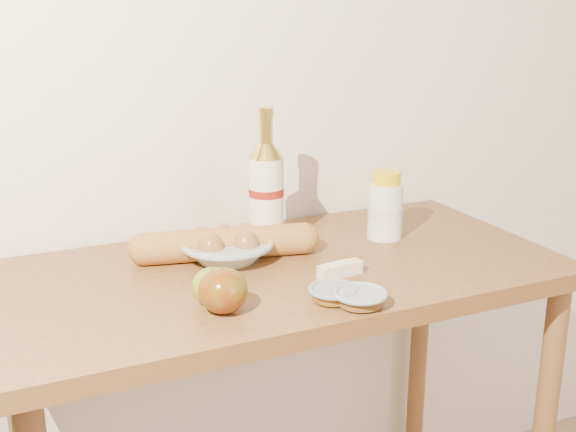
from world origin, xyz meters
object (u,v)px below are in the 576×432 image
object	(u,v)px
bourbon_bottle	(266,193)
table	(282,318)
baguette	(226,244)
egg_bowl	(227,247)
cream_bottle	(385,207)

from	to	relation	value
bourbon_bottle	table	bearing A→B (deg)	-96.62
baguette	bourbon_bottle	bearing A→B (deg)	26.70
table	baguette	distance (m)	0.21
table	baguette	xyz separation A→B (m)	(-0.09, 0.09, 0.16)
egg_bowl	table	bearing A→B (deg)	-41.28
egg_bowl	baguette	world-z (taller)	egg_bowl
bourbon_bottle	cream_bottle	bearing A→B (deg)	-9.36
cream_bottle	bourbon_bottle	bearing A→B (deg)	152.36
table	bourbon_bottle	world-z (taller)	bourbon_bottle
egg_bowl	baguette	distance (m)	0.01
cream_bottle	baguette	size ratio (longest dim) A/B	0.38
egg_bowl	baguette	size ratio (longest dim) A/B	0.55
bourbon_bottle	egg_bowl	bearing A→B (deg)	-161.15
table	egg_bowl	world-z (taller)	egg_bowl
table	egg_bowl	distance (m)	0.20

